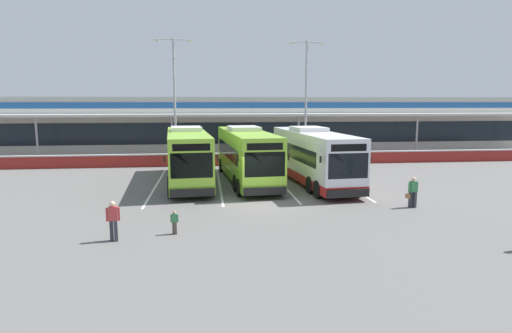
# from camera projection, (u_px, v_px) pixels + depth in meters

# --- Properties ---
(ground_plane) EXTENTS (200.00, 200.00, 0.00)m
(ground_plane) POSITION_uv_depth(u_px,v_px,m) (261.00, 204.00, 23.45)
(ground_plane) COLOR #605E5B
(terminal_building) EXTENTS (70.00, 13.00, 6.00)m
(terminal_building) POSITION_uv_depth(u_px,v_px,m) (232.00, 124.00, 49.43)
(terminal_building) COLOR beige
(terminal_building) RESTS_ON ground
(red_barrier_wall) EXTENTS (60.00, 0.40, 1.10)m
(red_barrier_wall) POSITION_uv_depth(u_px,v_px,m) (240.00, 159.00, 37.61)
(red_barrier_wall) COLOR maroon
(red_barrier_wall) RESTS_ON ground
(coach_bus_leftmost) EXTENTS (3.71, 12.31, 3.78)m
(coach_bus_leftmost) POSITION_uv_depth(u_px,v_px,m) (188.00, 157.00, 29.34)
(coach_bus_leftmost) COLOR #8CC633
(coach_bus_leftmost) RESTS_ON ground
(coach_bus_left_centre) EXTENTS (3.71, 12.31, 3.78)m
(coach_bus_left_centre) POSITION_uv_depth(u_px,v_px,m) (246.00, 156.00, 29.76)
(coach_bus_left_centre) COLOR #8CC633
(coach_bus_left_centre) RESTS_ON ground
(coach_bus_centre) EXTENTS (3.71, 12.31, 3.78)m
(coach_bus_centre) POSITION_uv_depth(u_px,v_px,m) (312.00, 157.00, 29.19)
(coach_bus_centre) COLOR silver
(coach_bus_centre) RESTS_ON ground
(bay_stripe_far_west) EXTENTS (0.14, 13.00, 0.01)m
(bay_stripe_far_west) POSITION_uv_depth(u_px,v_px,m) (156.00, 185.00, 28.62)
(bay_stripe_far_west) COLOR silver
(bay_stripe_far_west) RESTS_ON ground
(bay_stripe_west) EXTENTS (0.14, 13.00, 0.01)m
(bay_stripe_west) POSITION_uv_depth(u_px,v_px,m) (219.00, 184.00, 29.10)
(bay_stripe_west) COLOR silver
(bay_stripe_west) RESTS_ON ground
(bay_stripe_mid_west) EXTENTS (0.14, 13.00, 0.01)m
(bay_stripe_mid_west) POSITION_uv_depth(u_px,v_px,m) (281.00, 182.00, 29.58)
(bay_stripe_mid_west) COLOR silver
(bay_stripe_mid_west) RESTS_ON ground
(bay_stripe_centre) EXTENTS (0.14, 13.00, 0.01)m
(bay_stripe_centre) POSITION_uv_depth(u_px,v_px,m) (340.00, 181.00, 30.05)
(bay_stripe_centre) COLOR silver
(bay_stripe_centre) RESTS_ON ground
(pedestrian_with_handbag) EXTENTS (0.64, 0.33, 1.62)m
(pedestrian_with_handbag) POSITION_uv_depth(u_px,v_px,m) (413.00, 191.00, 22.47)
(pedestrian_with_handbag) COLOR #33333D
(pedestrian_with_handbag) RESTS_ON ground
(pedestrian_child) EXTENTS (0.33, 0.19, 1.00)m
(pedestrian_child) POSITION_uv_depth(u_px,v_px,m) (174.00, 221.00, 17.96)
(pedestrian_child) COLOR #4C4238
(pedestrian_child) RESTS_ON ground
(pedestrian_near_bin) EXTENTS (0.54, 0.29, 1.62)m
(pedestrian_near_bin) POSITION_uv_depth(u_px,v_px,m) (113.00, 220.00, 17.03)
(pedestrian_near_bin) COLOR #33333D
(pedestrian_near_bin) RESTS_ON ground
(lamp_post_west) EXTENTS (3.24, 0.28, 11.00)m
(lamp_post_west) POSITION_uv_depth(u_px,v_px,m) (175.00, 93.00, 37.93)
(lamp_post_west) COLOR #9E9EA3
(lamp_post_west) RESTS_ON ground
(lamp_post_centre) EXTENTS (3.24, 0.28, 11.00)m
(lamp_post_centre) POSITION_uv_depth(u_px,v_px,m) (306.00, 93.00, 39.62)
(lamp_post_centre) COLOR #9E9EA3
(lamp_post_centre) RESTS_ON ground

